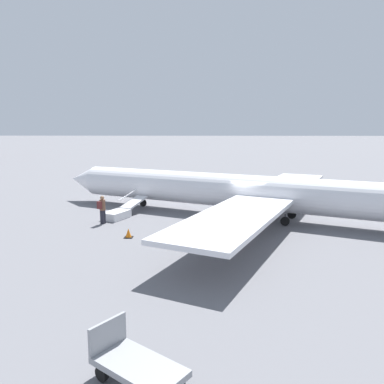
% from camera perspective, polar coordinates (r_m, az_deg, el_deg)
% --- Properties ---
extents(ground_plane, '(600.00, 600.00, 0.00)m').
position_cam_1_polar(ground_plane, '(24.82, 8.71, -3.90)').
color(ground_plane, slate).
extents(airplane_main, '(28.97, 22.99, 5.79)m').
position_cam_1_polar(airplane_main, '(24.24, 10.75, -0.12)').
color(airplane_main, silver).
rests_on(airplane_main, ground).
extents(boarding_stairs, '(2.55, 4.08, 1.52)m').
position_cam_1_polar(boarding_stairs, '(25.01, -10.90, -3.03)').
color(boarding_stairs, silver).
rests_on(boarding_stairs, ground).
extents(passenger, '(0.45, 0.57, 1.74)m').
position_cam_1_polar(passenger, '(23.43, -13.53, -2.35)').
color(passenger, '#23232D').
rests_on(passenger, ground).
extents(luggage_cart, '(2.43, 2.17, 1.22)m').
position_cam_1_polar(luggage_cart, '(9.46, -8.68, -24.46)').
color(luggage_cart, gray).
rests_on(luggage_cart, ground).
extents(traffic_cone_near_stairs, '(0.45, 0.45, 0.50)m').
position_cam_1_polar(traffic_cone_near_stairs, '(20.38, -9.66, -6.24)').
color(traffic_cone_near_stairs, black).
rests_on(traffic_cone_near_stairs, ground).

